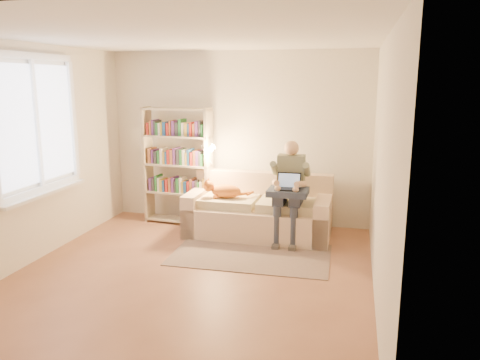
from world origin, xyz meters
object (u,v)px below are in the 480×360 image
(laptop, at_px, (285,185))
(bookshelf, at_px, (178,160))
(sofa, at_px, (259,213))
(person, at_px, (290,185))
(cat, at_px, (223,190))

(laptop, distance_m, bookshelf, 1.80)
(sofa, relative_size, person, 1.48)
(cat, distance_m, laptop, 0.92)
(person, distance_m, cat, 0.95)
(laptop, bearing_deg, sofa, 147.53)
(person, distance_m, laptop, 0.12)
(cat, height_order, laptop, laptop)
(sofa, height_order, person, person)
(cat, distance_m, bookshelf, 0.97)
(sofa, bearing_deg, person, -18.70)
(person, relative_size, cat, 2.10)
(laptop, xyz_separation_m, bookshelf, (-1.72, 0.52, 0.18))
(cat, xyz_separation_m, bookshelf, (-0.82, 0.38, 0.34))
(bookshelf, bearing_deg, laptop, -12.21)
(person, bearing_deg, sofa, 161.30)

